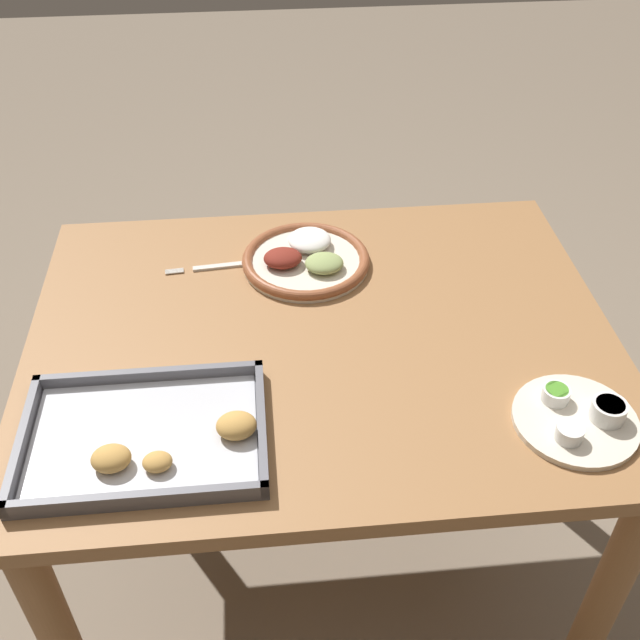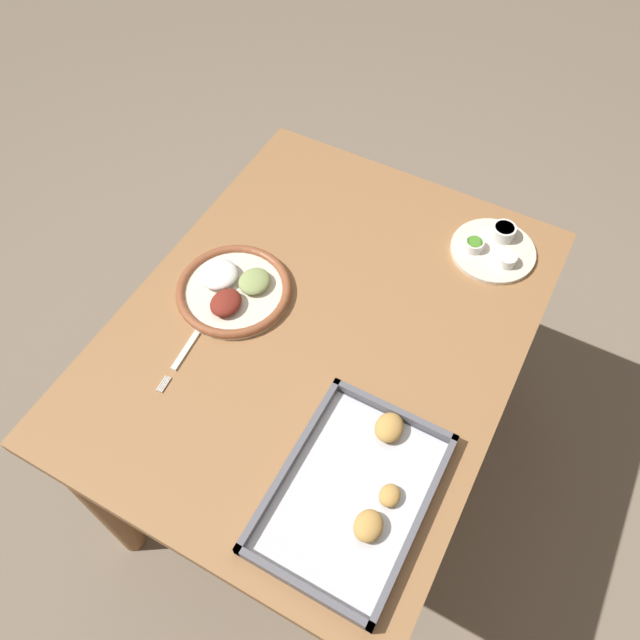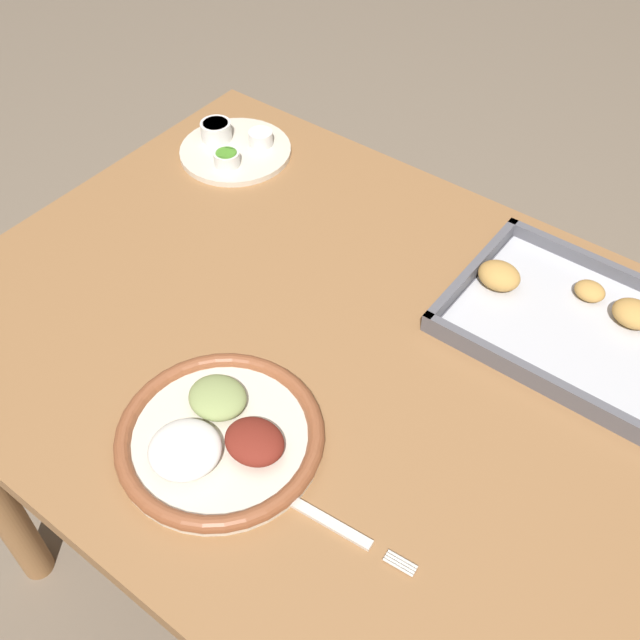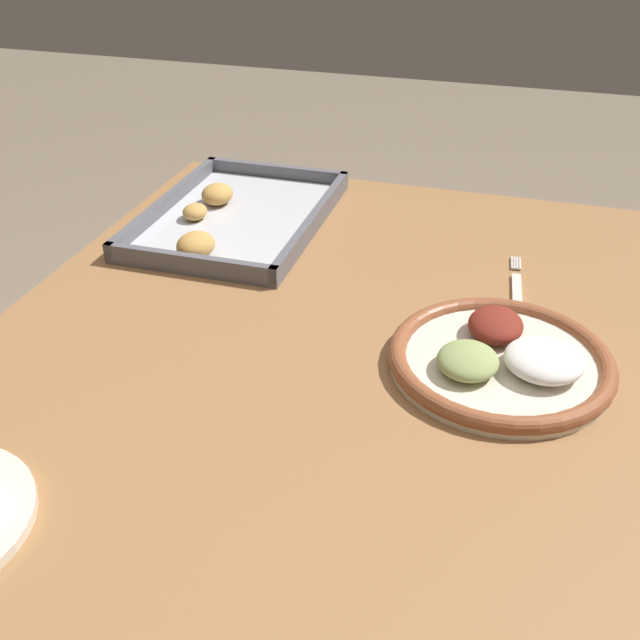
% 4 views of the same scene
% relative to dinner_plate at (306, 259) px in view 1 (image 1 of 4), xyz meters
% --- Properties ---
extents(ground_plane, '(8.00, 8.00, 0.00)m').
position_rel_dinner_plate_xyz_m(ground_plane, '(-0.01, 0.21, -0.73)').
color(ground_plane, '#7A6B59').
extents(dining_table, '(1.01, 0.79, 0.72)m').
position_rel_dinner_plate_xyz_m(dining_table, '(-0.01, 0.21, -0.13)').
color(dining_table, olive).
rests_on(dining_table, ground_plane).
extents(dinner_plate, '(0.25, 0.25, 0.04)m').
position_rel_dinner_plate_xyz_m(dinner_plate, '(0.00, 0.00, 0.00)').
color(dinner_plate, beige).
rests_on(dinner_plate, dining_table).
extents(fork, '(0.19, 0.03, 0.00)m').
position_rel_dinner_plate_xyz_m(fork, '(0.16, -0.01, -0.01)').
color(fork, silver).
rests_on(fork, dining_table).
extents(saucer_plate, '(0.19, 0.19, 0.04)m').
position_rel_dinner_plate_xyz_m(saucer_plate, '(-0.38, 0.45, -0.00)').
color(saucer_plate, beige).
rests_on(saucer_plate, dining_table).
extents(baking_tray, '(0.36, 0.25, 0.04)m').
position_rel_dinner_plate_xyz_m(baking_tray, '(0.26, 0.43, -0.00)').
color(baking_tray, '#595960').
rests_on(baking_tray, dining_table).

